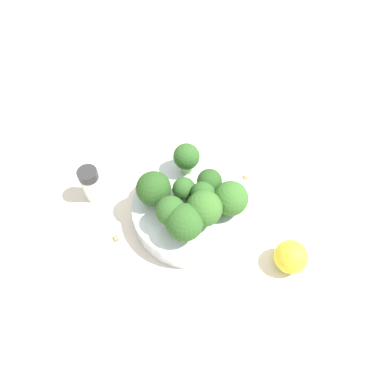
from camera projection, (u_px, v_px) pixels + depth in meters
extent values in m
plane|color=beige|center=(192.00, 215.00, 0.61)|extent=(3.00, 3.00, 0.00)
cylinder|color=silver|center=(192.00, 210.00, 0.60)|extent=(0.19, 0.19, 0.04)
cylinder|color=#84AD66|center=(187.00, 165.00, 0.61)|extent=(0.03, 0.03, 0.03)
sphere|color=#2D5B23|center=(186.00, 157.00, 0.59)|extent=(0.04, 0.04, 0.04)
cylinder|color=#84AD66|center=(184.00, 195.00, 0.58)|extent=(0.02, 0.02, 0.02)
sphere|color=#2D5B23|center=(183.00, 189.00, 0.57)|extent=(0.04, 0.04, 0.04)
cylinder|color=#84AD66|center=(169.00, 217.00, 0.55)|extent=(0.02, 0.02, 0.03)
sphere|color=#2D5B23|center=(168.00, 209.00, 0.53)|extent=(0.04, 0.04, 0.04)
cylinder|color=#84AD66|center=(155.00, 196.00, 0.58)|extent=(0.02, 0.02, 0.02)
sphere|color=#28511E|center=(154.00, 189.00, 0.56)|extent=(0.05, 0.05, 0.05)
cylinder|color=#84AD66|center=(229.00, 206.00, 0.57)|extent=(0.02, 0.02, 0.02)
sphere|color=#386B28|center=(231.00, 198.00, 0.55)|extent=(0.05, 0.05, 0.05)
cylinder|color=#7A9E5B|center=(203.00, 201.00, 0.57)|extent=(0.03, 0.03, 0.03)
sphere|color=#2D5B23|center=(203.00, 193.00, 0.55)|extent=(0.04, 0.04, 0.04)
cylinder|color=#8EB770|center=(185.00, 230.00, 0.54)|extent=(0.03, 0.03, 0.03)
sphere|color=#2D5B23|center=(184.00, 222.00, 0.52)|extent=(0.05, 0.05, 0.05)
cylinder|color=#7A9E5B|center=(209.00, 189.00, 0.58)|extent=(0.02, 0.02, 0.03)
sphere|color=#28511E|center=(209.00, 181.00, 0.56)|extent=(0.04, 0.04, 0.04)
cylinder|color=#7A9E5B|center=(204.00, 217.00, 0.55)|extent=(0.02, 0.02, 0.03)
sphere|color=#386B28|center=(204.00, 208.00, 0.53)|extent=(0.05, 0.05, 0.05)
cylinder|color=silver|center=(92.00, 187.00, 0.61)|extent=(0.03, 0.03, 0.05)
cylinder|color=#2D2D2D|center=(88.00, 175.00, 0.59)|extent=(0.03, 0.03, 0.01)
sphere|color=yellow|center=(291.00, 257.00, 0.55)|extent=(0.05, 0.05, 0.05)
cube|color=#AD7F4C|center=(246.00, 176.00, 0.65)|extent=(0.01, 0.01, 0.01)
cube|color=#AD7F4C|center=(116.00, 238.00, 0.58)|extent=(0.01, 0.01, 0.01)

